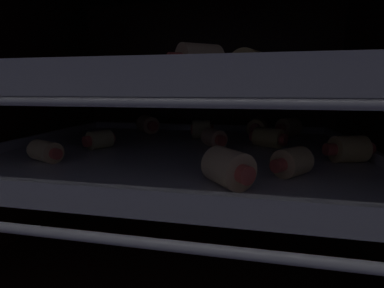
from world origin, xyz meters
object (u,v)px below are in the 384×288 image
(pig_in_blanket_lower_6, at_px, (45,151))
(pig_in_blanket_upper_2, at_px, (98,76))
(pig_in_blanket_lower_1, at_px, (292,162))
(pig_in_blanket_upper_4, at_px, (222,78))
(baking_tray_upper, at_px, (181,88))
(oven_rack_lower, at_px, (182,160))
(pig_in_blanket_lower_0, at_px, (214,138))
(oven_rack_upper, at_px, (181,95))
(pig_in_blanket_lower_5, at_px, (100,139))
(pig_in_blanket_upper_0, at_px, (314,77))
(pig_in_blanket_lower_4, at_px, (148,125))
(pig_in_blanket_lower_9, at_px, (257,127))
(pig_in_blanket_upper_7, at_px, (133,75))
(pig_in_blanket_upper_8, at_px, (250,68))
(baking_tray_lower, at_px, (181,153))
(pig_in_blanket_lower_7, at_px, (201,129))
(pig_in_blanket_lower_10, at_px, (349,149))
(pig_in_blanket_upper_3, at_px, (95,74))
(pig_in_blanket_lower_2, at_px, (228,168))
(pig_in_blanket_lower_8, at_px, (289,127))
(pig_in_blanket_upper_9, at_px, (199,64))

(pig_in_blanket_lower_6, bearing_deg, pig_in_blanket_upper_2, 90.93)
(pig_in_blanket_lower_1, bearing_deg, pig_in_blanket_upper_4, 115.99)
(baking_tray_upper, xyz_separation_m, pig_in_blanket_upper_2, (-0.14, 0.04, 0.02))
(baking_tray_upper, bearing_deg, oven_rack_lower, 90.00)
(pig_in_blanket_lower_0, xyz_separation_m, pig_in_blanket_upper_4, (0.01, 0.05, 0.09))
(oven_rack_upper, relative_size, pig_in_blanket_upper_2, 11.28)
(baking_tray_upper, bearing_deg, oven_rack_upper, 90.00)
(oven_rack_lower, distance_m, pig_in_blanket_lower_5, 0.12)
(pig_in_blanket_lower_5, relative_size, pig_in_blanket_upper_0, 0.89)
(pig_in_blanket_lower_4, bearing_deg, pig_in_blanket_lower_9, 0.82)
(pig_in_blanket_upper_7, xyz_separation_m, pig_in_blanket_upper_8, (0.17, -0.13, 0.00))
(baking_tray_lower, height_order, pig_in_blanket_lower_9, pig_in_blanket_lower_9)
(oven_rack_lower, bearing_deg, pig_in_blanket_lower_1, -35.22)
(oven_rack_lower, bearing_deg, pig_in_blanket_lower_7, 81.95)
(pig_in_blanket_lower_10, distance_m, pig_in_blanket_upper_8, 0.16)
(pig_in_blanket_lower_7, height_order, pig_in_blanket_upper_4, pig_in_blanket_upper_4)
(pig_in_blanket_lower_7, distance_m, pig_in_blanket_upper_3, 0.22)
(pig_in_blanket_upper_3, bearing_deg, baking_tray_lower, 50.34)
(pig_in_blanket_lower_2, bearing_deg, pig_in_blanket_lower_5, 147.45)
(pig_in_blanket_lower_2, xyz_separation_m, baking_tray_upper, (-0.07, 0.13, 0.07))
(pig_in_blanket_upper_2, distance_m, pig_in_blanket_upper_7, 0.06)
(pig_in_blanket_lower_1, xyz_separation_m, pig_in_blanket_upper_2, (-0.28, 0.14, 0.09))
(pig_in_blanket_lower_0, bearing_deg, pig_in_blanket_upper_4, 83.70)
(pig_in_blanket_upper_4, bearing_deg, pig_in_blanket_lower_2, -83.31)
(pig_in_blanket_lower_8, distance_m, pig_in_blanket_lower_10, 0.18)
(pig_in_blanket_lower_5, bearing_deg, pig_in_blanket_upper_7, 56.70)
(baking_tray_upper, bearing_deg, pig_in_blanket_lower_6, -147.39)
(baking_tray_upper, bearing_deg, pig_in_blanket_lower_10, -7.48)
(pig_in_blanket_lower_5, height_order, pig_in_blanket_upper_9, pig_in_blanket_upper_9)
(pig_in_blanket_upper_3, distance_m, pig_in_blanket_upper_7, 0.13)
(pig_in_blanket_lower_2, distance_m, pig_in_blanket_lower_10, 0.17)
(pig_in_blanket_upper_0, bearing_deg, pig_in_blanket_upper_3, -141.70)
(pig_in_blanket_lower_4, height_order, pig_in_blanket_lower_9, same)
(pig_in_blanket_lower_0, xyz_separation_m, pig_in_blanket_lower_1, (0.09, -0.12, 0.00))
(pig_in_blanket_lower_2, bearing_deg, baking_tray_lower, 118.66)
(pig_in_blanket_upper_7, bearing_deg, pig_in_blanket_lower_7, 28.86)
(pig_in_blanket_lower_10, bearing_deg, pig_in_blanket_upper_4, 145.89)
(pig_in_blanket_lower_2, distance_m, pig_in_blanket_lower_6, 0.22)
(pig_in_blanket_upper_7, bearing_deg, pig_in_blanket_lower_6, -114.54)
(pig_in_blanket_upper_9, bearing_deg, pig_in_blanket_lower_4, 117.85)
(pig_in_blanket_lower_5, xyz_separation_m, pig_in_blanket_upper_3, (0.04, -0.08, 0.09))
(pig_in_blanket_lower_1, relative_size, pig_in_blanket_lower_10, 0.81)
(pig_in_blanket_lower_7, bearing_deg, pig_in_blanket_lower_1, -57.03)
(pig_in_blanket_upper_4, relative_size, pig_in_blanket_upper_7, 0.87)
(pig_in_blanket_lower_2, xyz_separation_m, pig_in_blanket_upper_3, (-0.15, 0.04, 0.08))
(oven_rack_lower, xyz_separation_m, oven_rack_upper, (0.00, -0.00, 0.09))
(oven_rack_upper, xyz_separation_m, pig_in_blanket_upper_9, (0.05, -0.14, 0.03))
(oven_rack_lower, xyz_separation_m, pig_in_blanket_upper_7, (-0.08, 0.04, 0.12))
(oven_rack_lower, xyz_separation_m, pig_in_blanket_lower_6, (-0.14, -0.09, 0.03))
(pig_in_blanket_lower_4, bearing_deg, pig_in_blanket_upper_8, -50.19)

